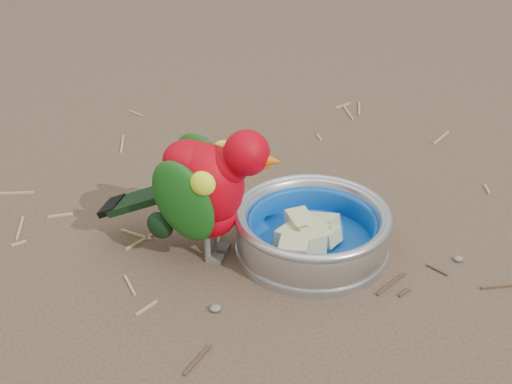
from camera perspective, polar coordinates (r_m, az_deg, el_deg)
name	(u,v)px	position (r m, az deg, el deg)	size (l,w,h in m)	color
ground	(299,234)	(0.97, 3.49, -3.39)	(60.00, 60.00, 0.00)	brown
food_bowl	(312,246)	(0.93, 4.47, -4.34)	(0.20, 0.20, 0.02)	#B2B2BA
bowl_wall	(312,227)	(0.92, 4.54, -2.80)	(0.20, 0.20, 0.04)	#B2B2BA
fruit_wedges	(312,231)	(0.92, 4.52, -3.17)	(0.12, 0.12, 0.03)	#C7C28D
lory_parrot	(205,196)	(0.89, -4.07, -0.29)	(0.10, 0.22, 0.18)	#AD000E
ground_debris	(322,225)	(0.99, 5.34, -2.63)	(0.90, 0.80, 0.01)	#A18A53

